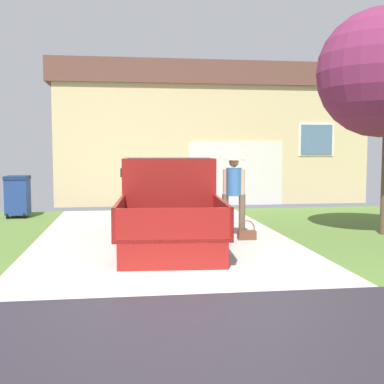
{
  "coord_description": "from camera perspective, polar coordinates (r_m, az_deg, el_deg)",
  "views": [
    {
      "loc": [
        -0.78,
        -6.12,
        1.84
      ],
      "look_at": [
        0.64,
        4.28,
        0.94
      ],
      "focal_mm": 46.21,
      "sensor_mm": 36.0,
      "label": 1
    }
  ],
  "objects": [
    {
      "name": "house_with_garage",
      "position": [
        19.12,
        1.36,
        6.58
      ],
      "size": [
        11.0,
        5.71,
        4.77
      ],
      "color": "#CDB984",
      "rests_on": "ground"
    },
    {
      "name": "pickup_truck",
      "position": [
        10.64,
        -2.73,
        -1.03
      ],
      "size": [
        2.22,
        5.56,
        1.68
      ],
      "rotation": [
        0.0,
        0.0,
        -0.07
      ],
      "color": "maroon",
      "rests_on": "ground"
    },
    {
      "name": "wheeled_trash_bin",
      "position": [
        14.29,
        -19.48,
        -0.33
      ],
      "size": [
        0.6,
        0.72,
        1.14
      ],
      "color": "navy",
      "rests_on": "ground"
    },
    {
      "name": "ground",
      "position": [
        4.71,
        2.53,
        -18.27
      ],
      "size": [
        29.2,
        18.6,
        0.18
      ],
      "color": "#B9B5A8"
    },
    {
      "name": "handbag",
      "position": [
        10.25,
        6.34,
        -4.85
      ],
      "size": [
        0.37,
        0.2,
        0.4
      ],
      "color": "brown",
      "rests_on": "ground"
    },
    {
      "name": "person_with_hat",
      "position": [
        10.35,
        4.84,
        0.34
      ],
      "size": [
        0.47,
        0.45,
        1.74
      ],
      "rotation": [
        0.0,
        0.0,
        2.79
      ],
      "color": "brown",
      "rests_on": "ground"
    }
  ]
}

